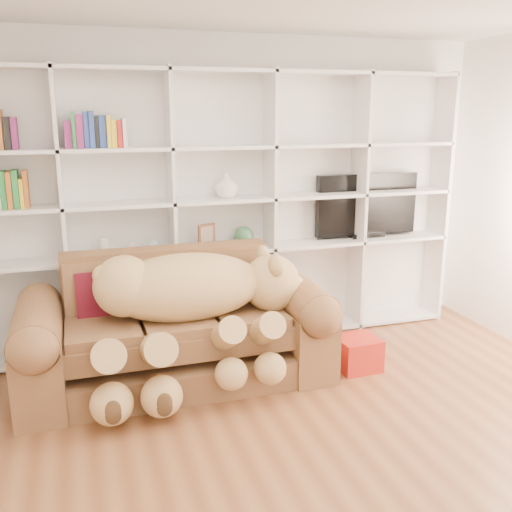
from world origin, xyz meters
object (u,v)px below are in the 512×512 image
object	(u,v)px
tv	(366,206)
gift_box	(357,353)
sofa	(176,334)
teddy_bear	(190,303)

from	to	relation	value
tv	gift_box	bearing A→B (deg)	-119.67
sofa	tv	xyz separation A→B (m)	(1.99, 0.70, 0.79)
teddy_bear	tv	distance (m)	2.16
tv	teddy_bear	bearing A→B (deg)	-154.71
sofa	teddy_bear	distance (m)	0.38
teddy_bear	gift_box	xyz separation A→B (m)	(1.35, -0.08, -0.55)
sofa	teddy_bear	xyz separation A→B (m)	(0.08, -0.20, 0.31)
sofa	gift_box	world-z (taller)	sofa
gift_box	tv	world-z (taller)	tv
sofa	teddy_bear	size ratio (longest dim) A/B	1.35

